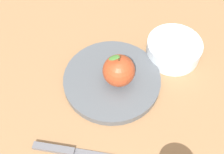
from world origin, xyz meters
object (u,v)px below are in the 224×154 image
at_px(apple, 119,71).
at_px(dinner_plate, 112,79).
at_px(side_bowl, 174,48).
at_px(knife, 75,152).

bearing_deg(apple, dinner_plate, -34.74).
xyz_separation_m(dinner_plate, side_bowl, (-0.16, -0.05, 0.02)).
bearing_deg(dinner_plate, apple, 145.26).
bearing_deg(apple, knife, 51.07).
height_order(apple, side_bowl, apple).
xyz_separation_m(dinner_plate, knife, (0.10, 0.15, -0.01)).
bearing_deg(knife, side_bowl, -142.33).
xyz_separation_m(side_bowl, knife, (0.26, 0.20, -0.02)).
bearing_deg(knife, apple, -128.93).
height_order(dinner_plate, side_bowl, side_bowl).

